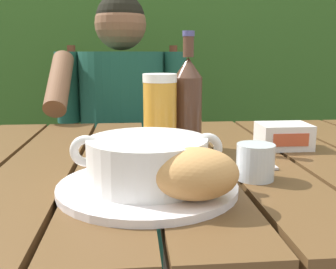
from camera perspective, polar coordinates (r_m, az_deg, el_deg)
The scene contains 12 objects.
dining_table at distance 0.86m, azimuth 2.20°, elevation -9.66°, with size 1.31×0.86×0.77m.
hedge_backdrop at distance 2.52m, azimuth -4.19°, elevation 16.36°, with size 3.07×0.94×2.33m.
chair_near_diner at distance 1.74m, azimuth -6.27°, elevation -5.14°, with size 0.49×0.44×1.02m.
person_eating at distance 1.49m, azimuth -6.70°, elevation 0.86°, with size 0.48×0.47×1.20m.
serving_plate at distance 0.64m, azimuth -2.96°, elevation -7.57°, with size 0.29×0.29×0.01m.
soup_bowl at distance 0.62m, azimuth -3.01°, elevation -3.69°, with size 0.24×0.19×0.08m.
bread_roll at distance 0.56m, azimuth 3.85°, elevation -5.66°, with size 0.13×0.10×0.07m.
beer_glass at distance 0.86m, azimuth -1.18°, elevation 3.05°, with size 0.07×0.07×0.17m.
beer_bottle at distance 0.90m, azimuth 2.90°, elevation 4.85°, with size 0.06×0.06×0.26m.
water_glass_small at distance 0.70m, azimuth 12.54°, elevation -3.87°, with size 0.07×0.07×0.06m.
butter_tub at distance 0.94m, azimuth 16.41°, elevation -0.20°, with size 0.12×0.09×0.06m.
table_knife at distance 0.75m, azimuth 8.21°, elevation -4.89°, with size 0.17×0.02×0.01m.
Camera 1 is at (-0.11, -0.80, 0.99)m, focal length 42.06 mm.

